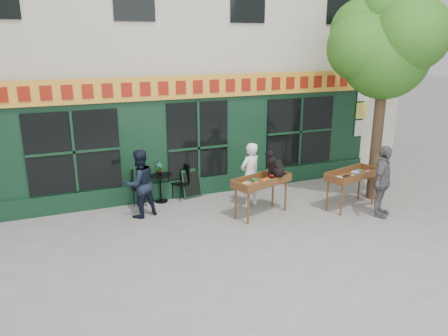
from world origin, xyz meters
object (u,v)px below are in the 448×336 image
at_px(dog, 276,164).
at_px(man_right, 382,182).
at_px(man_left, 140,184).
at_px(book_cart_right, 352,177).
at_px(woman, 250,175).
at_px(bistro_table, 160,182).
at_px(book_cart_center, 262,183).

height_order(dog, man_right, man_right).
height_order(dog, man_left, man_left).
bearing_deg(dog, man_left, 142.34).
relative_size(dog, book_cart_right, 0.37).
relative_size(woman, man_left, 1.00).
bearing_deg(bistro_table, book_cart_right, -26.90).
xyz_separation_m(dog, man_left, (-3.11, 1.09, -0.45)).
bearing_deg(book_cart_center, man_left, 141.01).
height_order(book_cart_center, woman, woman).
relative_size(book_cart_center, woman, 0.96).
relative_size(dog, woman, 0.36).
xyz_separation_m(dog, bistro_table, (-2.41, 1.88, -0.75)).
distance_m(woman, bistro_table, 2.40).
relative_size(bistro_table, man_left, 0.45).
height_order(woman, man_right, man_right).
distance_m(dog, man_left, 3.33).
height_order(dog, woman, woman).
xyz_separation_m(woman, man_left, (-2.76, 0.39, -0.00)).
bearing_deg(woman, bistro_table, -48.21).
bearing_deg(book_cart_center, bistro_table, 120.01).
distance_m(book_cart_center, dog, 0.59).
distance_m(dog, book_cart_right, 2.11).
xyz_separation_m(man_right, bistro_table, (-4.73, 3.00, -0.34)).
bearing_deg(woman, book_cart_center, 71.66).
bearing_deg(man_left, man_right, 139.84).
xyz_separation_m(book_cart_right, bistro_table, (-4.43, 2.25, -0.28)).
height_order(bistro_table, man_left, man_left).
relative_size(dog, man_right, 0.34).
distance_m(woman, man_left, 2.79).
bearing_deg(dog, woman, 98.22).
height_order(man_right, bistro_table, man_right).
distance_m(man_right, bistro_table, 5.61).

